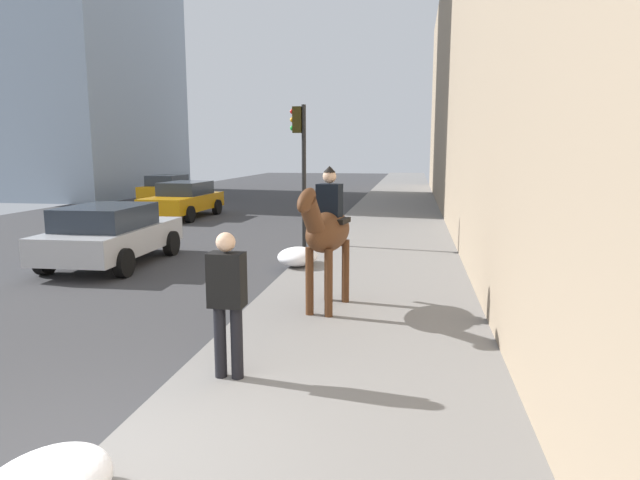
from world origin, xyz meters
name	(u,v)px	position (x,y,z in m)	size (l,w,h in m)	color
mounted_horse_near	(327,230)	(4.73, -1.35, 1.44)	(2.14, 0.81, 2.35)	#4C2B16
pedestrian_greeting	(227,296)	(1.84, -0.66, 1.10)	(0.26, 0.40, 1.70)	black
car_near_lane	(111,234)	(7.92, 4.35, 0.76)	(4.12, 2.16, 1.44)	#B7BABF
car_mid_lane	(184,199)	(16.93, 6.42, 0.75)	(4.48, 2.07, 1.44)	orange
car_far_lane	(169,188)	(22.82, 9.80, 0.75)	(3.98, 1.94, 1.44)	orange
traffic_light_near_curb	(301,153)	(10.90, 0.35, 2.63)	(0.20, 0.44, 3.93)	black
snow_pile_far	(298,256)	(8.07, -0.15, 0.32)	(1.17, 0.90, 0.41)	white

